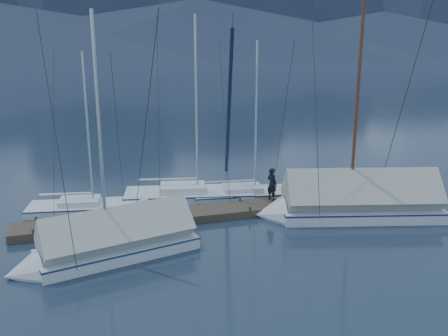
{
  "coord_description": "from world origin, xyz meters",
  "views": [
    {
      "loc": [
        -5.91,
        -17.37,
        7.45
      ],
      "look_at": [
        0.0,
        2.0,
        2.2
      ],
      "focal_mm": 38.0,
      "sensor_mm": 36.0,
      "label": 1
    }
  ],
  "objects": [
    {
      "name": "ground",
      "position": [
        0.0,
        0.0,
        0.0
      ],
      "size": [
        1000.0,
        1000.0,
        0.0
      ],
      "primitive_type": "plane",
      "color": "black",
      "rests_on": "ground"
    },
    {
      "name": "dock",
      "position": [
        0.0,
        2.0,
        0.11
      ],
      "size": [
        18.0,
        1.5,
        0.54
      ],
      "color": "#382D23",
      "rests_on": "ground"
    },
    {
      "name": "mooring_posts",
      "position": [
        -0.5,
        2.0,
        0.35
      ],
      "size": [
        15.12,
        1.52,
        0.35
      ],
      "color": "#382D23",
      "rests_on": "ground"
    },
    {
      "name": "sailboat_open_left",
      "position": [
        -5.22,
        4.18,
        0.14
      ],
      "size": [
        6.2,
        2.79,
        7.95
      ],
      "color": "silver",
      "rests_on": "ground"
    },
    {
      "name": "sailboat_open_mid",
      "position": [
        -0.1,
        4.42,
        0.17
      ],
      "size": [
        7.62,
        3.63,
        9.72
      ],
      "color": "silver",
      "rests_on": "ground"
    },
    {
      "name": "sailboat_open_right",
      "position": [
        2.63,
        3.83,
        0.15
      ],
      "size": [
        6.57,
        2.86,
        8.45
      ],
      "color": "silver",
      "rests_on": "ground"
    },
    {
      "name": "sailboat_covered_near",
      "position": [
        5.17,
        0.24,
        0.53
      ],
      "size": [
        8.62,
        4.48,
        10.73
      ],
      "color": "silver",
      "rests_on": "ground"
    },
    {
      "name": "sailboat_covered_far",
      "position": [
        -5.46,
        -1.04,
        0.46
      ],
      "size": [
        7.02,
        3.55,
        9.45
      ],
      "color": "silver",
      "rests_on": "ground"
    },
    {
      "name": "person",
      "position": [
        2.5,
        2.45,
        1.12
      ],
      "size": [
        0.57,
        0.67,
        1.56
      ],
      "primitive_type": "imported",
      "rotation": [
        0.0,
        0.0,
        1.99
      ],
      "color": "black",
      "rests_on": "dock"
    }
  ]
}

